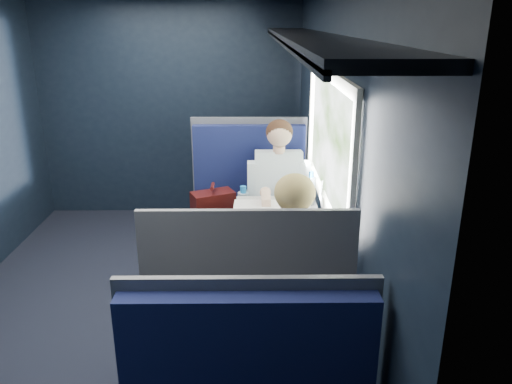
{
  "coord_description": "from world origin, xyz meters",
  "views": [
    {
      "loc": [
        0.86,
        -3.27,
        2.09
      ],
      "look_at": [
        0.9,
        0.0,
        0.95
      ],
      "focal_mm": 35.0,
      "sensor_mm": 36.0,
      "label": 1
    }
  ],
  "objects_px": {
    "seat_row_front": "(250,184)",
    "woman": "(292,269)",
    "bottle_small": "(311,188)",
    "man": "(279,191)",
    "cup": "(310,199)",
    "seat_bay_far": "(249,332)",
    "laptop": "(315,211)",
    "seat_bay_near": "(248,216)",
    "table": "(275,230)"
  },
  "relations": [
    {
      "from": "seat_row_front",
      "to": "woman",
      "type": "xyz_separation_m",
      "value": [
        0.25,
        -2.5,
        0.32
      ]
    },
    {
      "from": "woman",
      "to": "bottle_small",
      "type": "xyz_separation_m",
      "value": [
        0.23,
        1.09,
        0.12
      ]
    },
    {
      "from": "seat_row_front",
      "to": "man",
      "type": "distance_m",
      "value": 1.17
    },
    {
      "from": "seat_row_front",
      "to": "cup",
      "type": "bearing_deg",
      "value": -72.59
    },
    {
      "from": "seat_row_front",
      "to": "woman",
      "type": "bearing_deg",
      "value": -84.3
    },
    {
      "from": "seat_bay_far",
      "to": "laptop",
      "type": "bearing_deg",
      "value": 62.04
    },
    {
      "from": "man",
      "to": "bottle_small",
      "type": "distance_m",
      "value": 0.41
    },
    {
      "from": "man",
      "to": "seat_bay_near",
      "type": "bearing_deg",
      "value": 147.71
    },
    {
      "from": "cup",
      "to": "seat_bay_far",
      "type": "bearing_deg",
      "value": -111.63
    },
    {
      "from": "seat_row_front",
      "to": "man",
      "type": "relative_size",
      "value": 0.88
    },
    {
      "from": "table",
      "to": "laptop",
      "type": "height_order",
      "value": "laptop"
    },
    {
      "from": "table",
      "to": "laptop",
      "type": "xyz_separation_m",
      "value": [
        0.28,
        0.0,
        0.14
      ]
    },
    {
      "from": "table",
      "to": "cup",
      "type": "xyz_separation_m",
      "value": [
        0.29,
        0.3,
        0.12
      ]
    },
    {
      "from": "cup",
      "to": "woman",
      "type": "bearing_deg",
      "value": -102.14
    },
    {
      "from": "bottle_small",
      "to": "seat_row_front",
      "type": "bearing_deg",
      "value": 108.73
    },
    {
      "from": "seat_bay_near",
      "to": "man",
      "type": "distance_m",
      "value": 0.43
    },
    {
      "from": "man",
      "to": "cup",
      "type": "relative_size",
      "value": 15.43
    },
    {
      "from": "laptop",
      "to": "cup",
      "type": "height_order",
      "value": "laptop"
    },
    {
      "from": "bottle_small",
      "to": "cup",
      "type": "height_order",
      "value": "bottle_small"
    },
    {
      "from": "man",
      "to": "woman",
      "type": "distance_m",
      "value": 1.41
    },
    {
      "from": "seat_row_front",
      "to": "laptop",
      "type": "distance_m",
      "value": 1.89
    },
    {
      "from": "man",
      "to": "bottle_small",
      "type": "bearing_deg",
      "value": -54.13
    },
    {
      "from": "table",
      "to": "seat_row_front",
      "type": "relative_size",
      "value": 0.86
    },
    {
      "from": "man",
      "to": "seat_row_front",
      "type": "bearing_deg",
      "value": 102.83
    },
    {
      "from": "table",
      "to": "cup",
      "type": "height_order",
      "value": "cup"
    },
    {
      "from": "seat_bay_near",
      "to": "bottle_small",
      "type": "xyz_separation_m",
      "value": [
        0.5,
        -0.49,
        0.42
      ]
    },
    {
      "from": "laptop",
      "to": "man",
      "type": "bearing_deg",
      "value": 107.33
    },
    {
      "from": "seat_bay_near",
      "to": "man",
      "type": "xyz_separation_m",
      "value": [
        0.27,
        -0.17,
        0.3
      ]
    },
    {
      "from": "seat_bay_near",
      "to": "seat_bay_far",
      "type": "xyz_separation_m",
      "value": [
        0.02,
        -1.74,
        -0.01
      ]
    },
    {
      "from": "man",
      "to": "laptop",
      "type": "relative_size",
      "value": 3.69
    },
    {
      "from": "woman",
      "to": "cup",
      "type": "xyz_separation_m",
      "value": [
        0.22,
        1.01,
        0.05
      ]
    },
    {
      "from": "table",
      "to": "man",
      "type": "height_order",
      "value": "man"
    },
    {
      "from": "table",
      "to": "woman",
      "type": "distance_m",
      "value": 0.71
    },
    {
      "from": "seat_bay_far",
      "to": "woman",
      "type": "xyz_separation_m",
      "value": [
        0.25,
        0.17,
        0.31
      ]
    },
    {
      "from": "table",
      "to": "man",
      "type": "distance_m",
      "value": 0.7
    },
    {
      "from": "table",
      "to": "bottle_small",
      "type": "height_order",
      "value": "bottle_small"
    },
    {
      "from": "man",
      "to": "woman",
      "type": "bearing_deg",
      "value": -90.0
    },
    {
      "from": "seat_row_front",
      "to": "bottle_small",
      "type": "xyz_separation_m",
      "value": [
        0.48,
        -1.42,
        0.44
      ]
    },
    {
      "from": "woman",
      "to": "seat_bay_far",
      "type": "bearing_deg",
      "value": -146.18
    },
    {
      "from": "seat_bay_far",
      "to": "cup",
      "type": "bearing_deg",
      "value": 68.37
    },
    {
      "from": "table",
      "to": "laptop",
      "type": "relative_size",
      "value": 2.79
    },
    {
      "from": "table",
      "to": "seat_row_front",
      "type": "xyz_separation_m",
      "value": [
        -0.18,
        1.8,
        -0.25
      ]
    },
    {
      "from": "seat_bay_far",
      "to": "cup",
      "type": "height_order",
      "value": "seat_bay_far"
    },
    {
      "from": "seat_bay_far",
      "to": "seat_row_front",
      "type": "bearing_deg",
      "value": 90.0
    },
    {
      "from": "seat_bay_near",
      "to": "bottle_small",
      "type": "relative_size",
      "value": 5.21
    },
    {
      "from": "seat_bay_near",
      "to": "seat_bay_far",
      "type": "bearing_deg",
      "value": -89.5
    },
    {
      "from": "seat_bay_near",
      "to": "laptop",
      "type": "height_order",
      "value": "seat_bay_near"
    },
    {
      "from": "woman",
      "to": "laptop",
      "type": "height_order",
      "value": "woman"
    },
    {
      "from": "seat_bay_far",
      "to": "table",
      "type": "bearing_deg",
      "value": 78.22
    },
    {
      "from": "table",
      "to": "man",
      "type": "relative_size",
      "value": 0.76
    }
  ]
}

